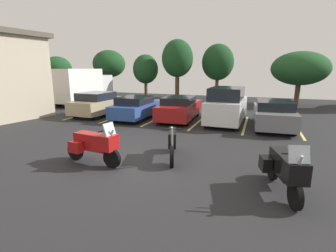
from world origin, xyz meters
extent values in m
cube|color=#262628|center=(0.00, 0.00, -0.05)|extent=(44.00, 44.00, 0.10)
cylinder|color=black|center=(-0.28, -0.97, 0.31)|extent=(0.64, 0.20, 0.63)
cylinder|color=black|center=(-1.85, -0.76, 0.31)|extent=(0.64, 0.20, 0.63)
cube|color=#A51414|center=(-1.06, -0.86, 0.76)|extent=(1.24, 0.58, 0.53)
cylinder|color=#B2B2B7|center=(-0.40, -0.95, 0.72)|extent=(0.50, 0.14, 1.10)
cylinder|color=black|center=(-0.47, -0.94, 1.20)|extent=(0.12, 0.62, 0.04)
cube|color=#A51414|center=(-0.38, -0.95, 0.81)|extent=(0.50, 0.56, 0.48)
cube|color=#B2C1CC|center=(-0.33, -0.96, 1.24)|extent=(0.22, 0.46, 0.39)
cube|color=#A51414|center=(-1.37, -0.46, 0.61)|extent=(0.47, 0.30, 0.36)
cube|color=#A51414|center=(-1.47, -1.17, 0.61)|extent=(0.47, 0.30, 0.36)
cylinder|color=black|center=(4.82, -1.67, 0.32)|extent=(0.28, 0.65, 0.64)
cylinder|color=black|center=(4.41, -0.16, 0.32)|extent=(0.28, 0.65, 0.64)
cube|color=black|center=(4.62, -0.91, 0.77)|extent=(0.69, 1.23, 0.54)
cylinder|color=#B2B2B7|center=(4.79, -1.55, 0.73)|extent=(0.20, 0.50, 1.11)
cylinder|color=black|center=(4.77, -1.47, 1.22)|extent=(0.61, 0.20, 0.04)
cube|color=black|center=(4.79, -1.57, 0.82)|extent=(0.57, 0.55, 0.48)
cube|color=#B2C1CC|center=(4.81, -1.62, 1.26)|extent=(0.47, 0.27, 0.39)
cube|color=black|center=(4.85, -0.48, 0.62)|extent=(0.35, 0.49, 0.36)
cube|color=black|center=(4.20, -0.66, 0.62)|extent=(0.35, 0.49, 0.36)
cylinder|color=black|center=(1.46, -0.26, 0.34)|extent=(0.32, 0.68, 0.67)
cylinder|color=black|center=(0.99, 1.21, 0.34)|extent=(0.32, 0.68, 0.67)
cube|color=black|center=(1.22, 0.48, 0.76)|extent=(0.60, 1.18, 0.48)
cylinder|color=#B2B2B7|center=(1.43, -0.14, 0.76)|extent=(0.23, 0.51, 1.14)
cylinder|color=black|center=(1.40, -0.07, 1.18)|extent=(0.60, 0.23, 0.04)
cube|color=#EAE066|center=(-7.24, 6.94, 0.00)|extent=(0.12, 4.87, 0.01)
cube|color=#EAE066|center=(-4.60, 6.94, 0.00)|extent=(0.12, 4.87, 0.01)
cube|color=#EAE066|center=(-1.97, 6.94, 0.00)|extent=(0.12, 4.87, 0.01)
cube|color=#EAE066|center=(0.67, 6.94, 0.00)|extent=(0.12, 4.87, 0.01)
cube|color=#EAE066|center=(3.31, 6.94, 0.00)|extent=(0.12, 4.87, 0.01)
cube|color=#EAE066|center=(5.94, 6.94, 0.00)|extent=(0.12, 4.87, 0.01)
cube|color=tan|center=(-6.13, 6.90, 0.65)|extent=(2.12, 4.41, 0.84)
cube|color=black|center=(-6.14, 6.54, 1.31)|extent=(1.87, 2.20, 0.48)
cylinder|color=black|center=(-6.91, 8.41, 0.35)|extent=(0.25, 0.71, 0.70)
cylinder|color=black|center=(-5.23, 8.34, 0.35)|extent=(0.25, 0.71, 0.70)
cylinder|color=black|center=(-7.03, 5.46, 0.35)|extent=(0.25, 0.71, 0.70)
cylinder|color=black|center=(-5.35, 5.39, 0.35)|extent=(0.25, 0.71, 0.70)
cube|color=#2D519E|center=(-3.22, 6.76, 0.60)|extent=(1.86, 4.56, 0.73)
cube|color=black|center=(-3.21, 6.32, 1.18)|extent=(1.69, 2.18, 0.43)
cylinder|color=black|center=(-4.01, 8.29, 0.35)|extent=(0.23, 0.71, 0.71)
cylinder|color=black|center=(-2.47, 8.31, 0.35)|extent=(0.23, 0.71, 0.71)
cylinder|color=black|center=(-3.97, 5.20, 0.35)|extent=(0.23, 0.71, 0.71)
cylinder|color=black|center=(-2.43, 5.22, 0.35)|extent=(0.23, 0.71, 0.71)
cube|color=maroon|center=(-0.59, 7.19, 0.62)|extent=(2.09, 4.72, 0.80)
cube|color=black|center=(-0.57, 6.92, 1.22)|extent=(1.81, 2.22, 0.40)
cylinder|color=black|center=(-1.46, 8.72, 0.34)|extent=(0.25, 0.69, 0.68)
cylinder|color=black|center=(0.13, 8.80, 0.34)|extent=(0.25, 0.69, 0.68)
cylinder|color=black|center=(-1.30, 5.58, 0.34)|extent=(0.25, 0.69, 0.68)
cylinder|color=black|center=(0.29, 5.66, 0.34)|extent=(0.25, 0.69, 0.68)
cube|color=white|center=(2.23, 7.11, 0.79)|extent=(1.96, 4.49, 1.15)
cube|color=black|center=(2.22, 6.83, 1.71)|extent=(1.76, 2.64, 0.68)
cylinder|color=black|center=(1.48, 8.64, 0.34)|extent=(0.24, 0.68, 0.67)
cylinder|color=black|center=(3.06, 8.60, 0.34)|extent=(0.24, 0.68, 0.67)
cylinder|color=black|center=(1.40, 5.62, 0.34)|extent=(0.24, 0.68, 0.67)
cylinder|color=black|center=(2.98, 5.58, 0.34)|extent=(0.24, 0.68, 0.67)
cube|color=slate|center=(4.69, 6.84, 0.63)|extent=(2.08, 4.65, 0.80)
cube|color=black|center=(4.70, 6.58, 1.24)|extent=(1.82, 2.29, 0.43)
cylinder|color=black|center=(3.81, 8.36, 0.35)|extent=(0.25, 0.70, 0.69)
cylinder|color=black|center=(5.43, 8.43, 0.35)|extent=(0.25, 0.70, 0.69)
cylinder|color=black|center=(3.95, 5.25, 0.35)|extent=(0.25, 0.70, 0.69)
cylinder|color=black|center=(5.57, 5.32, 0.35)|extent=(0.25, 0.70, 0.69)
cube|color=silver|center=(-11.16, 13.77, 1.41)|extent=(2.53, 2.03, 2.09)
cube|color=white|center=(-10.95, 10.42, 1.71)|extent=(2.72, 4.97, 2.70)
cylinder|color=black|center=(-12.19, 13.64, 0.45)|extent=(0.36, 0.92, 0.90)
cylinder|color=black|center=(-10.13, 13.77, 0.45)|extent=(0.36, 0.92, 0.90)
cylinder|color=black|center=(-11.91, 9.29, 0.45)|extent=(0.36, 0.92, 0.90)
cylinder|color=black|center=(-9.86, 9.42, 0.45)|extent=(0.36, 0.92, 0.90)
cylinder|color=#4C3823|center=(-12.51, 18.18, 1.04)|extent=(0.33, 0.33, 2.08)
ellipsoid|color=#19421E|center=(-12.51, 18.18, 3.61)|extent=(3.67, 3.67, 3.05)
cylinder|color=#4C3823|center=(6.95, 16.51, 0.85)|extent=(0.41, 0.41, 1.70)
ellipsoid|color=#1E4C23|center=(6.95, 16.51, 3.09)|extent=(4.58, 4.58, 2.78)
cylinder|color=#4C3823|center=(-4.07, 17.46, 1.11)|extent=(0.43, 0.43, 2.22)
ellipsoid|color=#19421E|center=(-4.07, 17.46, 4.08)|extent=(3.13, 3.13, 3.71)
cylinder|color=#4C3823|center=(-0.36, 19.57, 0.94)|extent=(0.36, 0.36, 1.88)
ellipsoid|color=#19421E|center=(-0.36, 19.57, 3.72)|extent=(3.27, 3.27, 3.69)
cylinder|color=#4C3823|center=(-18.86, 16.89, 0.90)|extent=(0.39, 0.39, 1.79)
ellipsoid|color=#19421E|center=(-18.86, 16.89, 3.14)|extent=(3.28, 3.28, 2.70)
cylinder|color=#4C3823|center=(-7.70, 17.67, 0.75)|extent=(0.34, 0.34, 1.50)
ellipsoid|color=#19421E|center=(-7.70, 17.67, 3.02)|extent=(2.68, 2.68, 3.05)
camera|label=1|loc=(3.90, -7.36, 3.04)|focal=26.87mm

